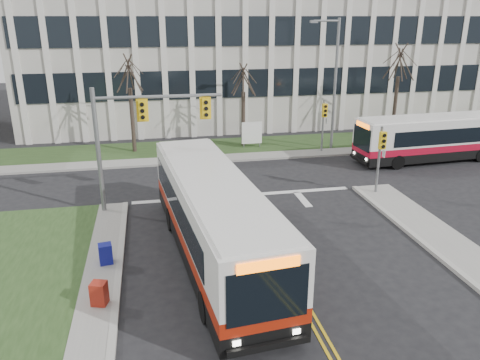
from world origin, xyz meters
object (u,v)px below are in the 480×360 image
object	(u,v)px
streetlight	(333,78)
bus_cross	(437,139)
directory_sign	(252,133)
bus_main	(213,220)
newspaper_box_blue	(106,255)
newspaper_box_red	(99,295)

from	to	relation	value
streetlight	bus_cross	bearing A→B (deg)	-33.49
directory_sign	bus_cross	size ratio (longest dim) A/B	0.18
bus_cross	bus_main	bearing A→B (deg)	-61.04
bus_cross	newspaper_box_blue	bearing A→B (deg)	-66.96
bus_main	newspaper_box_red	xyz separation A→B (m)	(-4.24, -2.67, -1.20)
streetlight	bus_cross	distance (m)	8.12
newspaper_box_blue	newspaper_box_red	world-z (taller)	same
newspaper_box_red	bus_main	bearing A→B (deg)	48.92
bus_cross	newspaper_box_red	world-z (taller)	bus_cross
streetlight	newspaper_box_red	world-z (taller)	streetlight
directory_sign	bus_cross	bearing A→B (deg)	-24.59
bus_main	newspaper_box_blue	distance (m)	4.41
newspaper_box_blue	bus_main	bearing A→B (deg)	-11.39
bus_cross	newspaper_box_red	xyz separation A→B (m)	(-20.86, -13.35, -1.02)
streetlight	bus_main	distance (m)	18.43
streetlight	directory_sign	size ratio (longest dim) A/B	4.60
directory_sign	bus_cross	xyz separation A→B (m)	(11.56, -5.29, 0.32)
directory_sign	bus_main	distance (m)	16.76
bus_main	newspaper_box_blue	world-z (taller)	bus_main
streetlight	bus_main	bearing A→B (deg)	-125.84
streetlight	newspaper_box_blue	bearing A→B (deg)	-135.60
directory_sign	bus_main	xyz separation A→B (m)	(-5.06, -15.97, 0.50)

